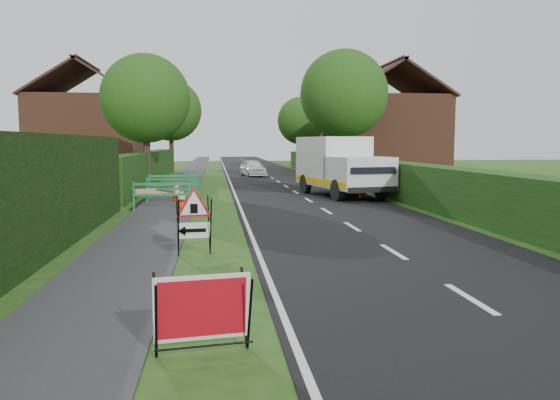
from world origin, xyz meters
TOP-DOWN VIEW (x-y plane):
  - ground at (0.00, 0.00)m, footprint 120.00×120.00m
  - road_surface at (2.50, 35.00)m, footprint 6.00×90.00m
  - footpath at (-3.00, 35.00)m, footprint 2.00×90.00m
  - hedge_west_near at (-5.00, 0.00)m, footprint 1.10×18.00m
  - hedge_west_far at (-5.00, 22.00)m, footprint 1.00×24.00m
  - hedge_east at (6.50, 16.00)m, footprint 1.20×50.00m
  - house_west at (-10.00, 30.00)m, footprint 7.50×7.40m
  - house_east_a at (11.00, 28.00)m, footprint 7.50×7.40m
  - house_east_b at (12.00, 42.00)m, footprint 7.50×7.40m
  - tree_nw at (-4.60, 18.00)m, footprint 4.40×4.40m
  - tree_ne at (6.40, 22.00)m, footprint 5.20×5.20m
  - tree_fw at (-4.60, 34.00)m, footprint 4.80×4.80m
  - tree_fe at (6.40, 38.00)m, footprint 4.20×4.20m
  - red_rect_sign at (-1.39, -4.14)m, footprint 1.11×0.76m
  - triangle_sign at (-1.70, 1.14)m, footprint 0.91×0.91m
  - works_van at (4.16, 13.17)m, footprint 3.27×5.95m
  - traffic_cone_0 at (4.91, 12.11)m, footprint 0.38×0.38m
  - traffic_cone_1 at (4.92, 13.59)m, footprint 0.38×0.38m
  - traffic_cone_2 at (4.89, 15.81)m, footprint 0.38×0.38m
  - traffic_cone_3 at (-2.41, 9.53)m, footprint 0.38×0.38m
  - traffic_cone_4 at (-2.75, 11.93)m, footprint 0.38×0.38m
  - ped_barrier_0 at (-2.97, 8.86)m, footprint 2.08×0.47m
  - ped_barrier_1 at (-2.84, 11.13)m, footprint 2.09×0.70m
  - ped_barrier_2 at (-2.99, 13.44)m, footprint 2.08×0.86m
  - ped_barrier_3 at (-2.37, 14.51)m, footprint 0.47×2.08m
  - redwhite_plank at (-3.51, 11.24)m, footprint 1.46×0.43m
  - litter_can at (-1.32, -3.49)m, footprint 0.12×0.07m
  - hatchback_car at (1.39, 27.56)m, footprint 1.85×3.58m

SIDE VIEW (x-z plane):
  - ground at x=0.00m, z-range 0.00..0.00m
  - hedge_west_near at x=-5.00m, z-range -1.25..1.25m
  - hedge_west_far at x=-5.00m, z-range -0.90..0.90m
  - hedge_east at x=6.50m, z-range -0.75..0.75m
  - redwhite_plank at x=-3.51m, z-range -0.12..0.12m
  - litter_can at x=-1.32m, z-range -0.03..0.03m
  - road_surface at x=2.50m, z-range -0.01..0.01m
  - footpath at x=-3.00m, z-range -0.01..0.02m
  - traffic_cone_0 at x=4.91m, z-range 0.00..0.79m
  - traffic_cone_1 at x=4.92m, z-range 0.00..0.79m
  - traffic_cone_2 at x=4.89m, z-range 0.00..0.79m
  - traffic_cone_3 at x=-2.41m, z-range 0.00..0.79m
  - traffic_cone_4 at x=-2.75m, z-range 0.00..0.79m
  - red_rect_sign at x=-1.39m, z-range 0.07..0.95m
  - hatchback_car at x=1.39m, z-range 0.00..1.16m
  - ped_barrier_0 at x=-2.97m, z-range 0.13..1.13m
  - ped_barrier_1 at x=-2.84m, z-range 0.13..1.13m
  - ped_barrier_2 at x=-2.99m, z-range 0.13..1.13m
  - ped_barrier_3 at x=-2.37m, z-range 0.13..1.13m
  - triangle_sign at x=-1.70m, z-range 0.23..1.43m
  - works_van at x=4.16m, z-range 0.08..2.65m
  - house_west at x=-10.00m, z-range -1.04..6.84m
  - house_east_a at x=11.00m, z-range -1.04..6.84m
  - house_east_b at x=12.00m, z-range -1.04..6.84m
  - tree_fe at x=6.40m, z-range 1.05..7.39m
  - tree_nw at x=-4.60m, z-range 1.13..7.83m
  - tree_fw at x=-4.60m, z-range 1.21..8.45m
  - tree_ne at x=6.40m, z-range 1.28..9.07m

